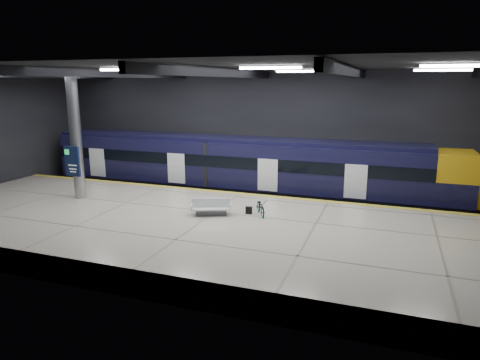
% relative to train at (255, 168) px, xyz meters
% --- Properties ---
extents(ground, '(30.00, 30.00, 0.00)m').
position_rel_train_xyz_m(ground, '(-0.03, -5.50, -2.06)').
color(ground, black).
rests_on(ground, ground).
extents(room_shell, '(30.10, 16.10, 8.05)m').
position_rel_train_xyz_m(room_shell, '(-0.03, -5.49, 3.66)').
color(room_shell, black).
rests_on(room_shell, ground).
extents(platform, '(30.00, 11.00, 1.10)m').
position_rel_train_xyz_m(platform, '(-0.03, -8.00, -1.51)').
color(platform, '#B8AE9C').
rests_on(platform, ground).
extents(safety_strip, '(30.00, 0.40, 0.01)m').
position_rel_train_xyz_m(safety_strip, '(-0.03, -2.75, -0.95)').
color(safety_strip, gold).
rests_on(safety_strip, platform).
extents(rails, '(30.00, 1.52, 0.16)m').
position_rel_train_xyz_m(rails, '(-0.03, 0.00, -1.98)').
color(rails, gray).
rests_on(rails, ground).
extents(train, '(29.40, 2.84, 3.79)m').
position_rel_train_xyz_m(train, '(0.00, 0.00, 0.00)').
color(train, black).
rests_on(train, ground).
extents(bench, '(2.02, 1.43, 0.82)m').
position_rel_train_xyz_m(bench, '(0.01, -6.99, -0.67)').
color(bench, '#595B60').
rests_on(bench, platform).
extents(bicycle, '(1.22, 1.64, 0.82)m').
position_rel_train_xyz_m(bicycle, '(2.25, -6.20, -0.55)').
color(bicycle, '#99999E').
rests_on(bicycle, platform).
extents(pannier_bag, '(0.32, 0.21, 0.35)m').
position_rel_train_xyz_m(pannier_bag, '(1.65, -6.20, -0.78)').
color(pannier_bag, black).
rests_on(pannier_bag, platform).
extents(info_column, '(0.90, 0.78, 6.90)m').
position_rel_train_xyz_m(info_column, '(-8.03, -6.52, 2.40)').
color(info_column, '#9EA0A5').
rests_on(info_column, platform).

